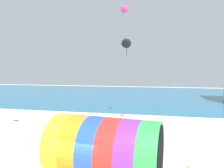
% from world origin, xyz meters
% --- Properties ---
extents(sea, '(120.00, 40.00, 0.10)m').
position_xyz_m(sea, '(0.00, 36.85, 0.05)').
color(sea, '#236084').
rests_on(sea, ground).
extents(giant_inflatable_tube, '(6.36, 4.23, 3.45)m').
position_xyz_m(giant_inflatable_tube, '(1.31, 0.80, 1.73)').
color(giant_inflatable_tube, yellow).
rests_on(giant_inflatable_tube, ground).
extents(kite_magenta_delta, '(1.04, 1.10, 1.55)m').
position_xyz_m(kite_magenta_delta, '(0.73, 11.59, 12.43)').
color(kite_magenta_delta, '#D1339E').
extents(kite_black_delta, '(0.91, 0.99, 1.46)m').
position_xyz_m(kite_black_delta, '(1.85, 5.70, 8.14)').
color(kite_black_delta, black).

